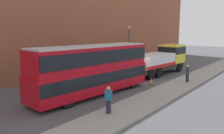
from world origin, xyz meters
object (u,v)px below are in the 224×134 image
pedestrian_bystander (187,74)px  pedestrian_onlooker (108,100)px  recovery_tow_truck (161,59)px  traffic_cone_near_bus (151,81)px  street_lamp (129,43)px  double_decker_bus (93,68)px

pedestrian_bystander → pedestrian_onlooker: bearing=56.7°
recovery_tow_truck → pedestrian_onlooker: 15.05m
traffic_cone_near_bus → pedestrian_bystander: bearing=-42.1°
traffic_cone_near_bus → street_lamp: 11.72m
pedestrian_onlooker → street_lamp: (16.60, 9.94, 2.49)m
recovery_tow_truck → pedestrian_onlooker: size_ratio=5.98×
pedestrian_onlooker → pedestrian_bystander: bearing=-26.7°
pedestrian_onlooker → traffic_cone_near_bus: (8.73, 1.85, -0.64)m
recovery_tow_truck → street_lamp: size_ratio=1.75×
pedestrian_bystander → traffic_cone_near_bus: (-2.77, 2.50, -0.64)m
street_lamp → pedestrian_bystander: bearing=-115.7°
traffic_cone_near_bus → street_lamp: bearing=45.8°
recovery_tow_truck → street_lamp: street_lamp is taller
double_decker_bus → recovery_tow_truck: bearing=4.1°
pedestrian_onlooker → double_decker_bus: bearing=31.3°
double_decker_bus → pedestrian_onlooker: double_decker_bus is taller
double_decker_bus → traffic_cone_near_bus: size_ratio=15.51×
recovery_tow_truck → traffic_cone_near_bus: bearing=-157.0°
pedestrian_onlooker → pedestrian_bystander: size_ratio=1.00×
recovery_tow_truck → street_lamp: 6.69m
double_decker_bus → street_lamp: (13.88, 6.09, 1.24)m
traffic_cone_near_bus → street_lamp: (7.88, 8.09, 3.13)m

